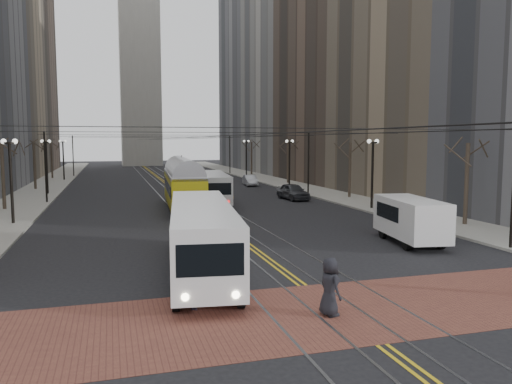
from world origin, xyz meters
TOP-DOWN VIEW (x-y plane):
  - ground at (0.00, 0.00)m, footprint 260.00×260.00m
  - sidewalk_left at (-15.00, 45.00)m, footprint 5.00×140.00m
  - sidewalk_right at (15.00, 45.00)m, footprint 5.00×140.00m
  - crosswalk_band at (0.00, -4.00)m, footprint 25.00×6.00m
  - streetcar_rails at (0.00, 45.00)m, footprint 4.80×130.00m
  - centre_lines at (0.00, 45.00)m, footprint 0.42×130.00m
  - building_left_far at (-25.50, 86.00)m, footprint 16.00×20.00m
  - building_right_mid at (25.50, 46.00)m, footprint 16.00×20.00m
  - building_right_midfar at (27.50, 66.00)m, footprint 20.00×20.00m
  - building_right_far at (25.50, 86.00)m, footprint 16.00×20.00m
  - clock_tower at (0.00, 102.00)m, footprint 12.00×12.00m
  - lamp_posts at (-0.00, 28.75)m, footprint 27.60×57.20m
  - street_trees at (0.00, 35.25)m, footprint 31.68×53.28m
  - trolley_wires at (0.00, 34.83)m, footprint 25.96×120.00m
  - transit_bus at (-3.50, 2.08)m, footprint 4.04×12.22m
  - streetcar at (-1.32, 23.31)m, footprint 3.56×14.22m
  - rear_bus at (1.80, 25.73)m, footprint 3.49×10.85m
  - cargo_van at (8.82, 5.00)m, footprint 3.06×5.98m
  - sedan_grey at (9.91, 26.62)m, footprint 2.27×4.84m
  - sedan_silver at (10.04, 42.58)m, footprint 1.84×4.24m
  - pedestrian_a at (-0.41, -4.39)m, footprint 0.76×1.03m
  - pedestrian_d at (-4.59, -2.54)m, footprint 0.63×1.02m

SIDE VIEW (x-z plane):
  - ground at x=0.00m, z-range 0.00..0.00m
  - streetcar_rails at x=0.00m, z-range 0.00..0.01m
  - crosswalk_band at x=0.00m, z-range 0.00..0.01m
  - centre_lines at x=0.00m, z-range 0.01..0.01m
  - sidewalk_left at x=-15.00m, z-range 0.00..0.15m
  - sidewalk_right at x=15.00m, z-range 0.00..0.15m
  - sedan_silver at x=10.04m, z-range 0.00..1.36m
  - pedestrian_d at x=-4.59m, z-range 0.01..1.55m
  - sedan_grey at x=9.91m, z-range 0.00..1.60m
  - pedestrian_a at x=-0.41m, z-range 0.01..1.94m
  - cargo_van at x=8.82m, z-range 0.00..2.52m
  - rear_bus at x=1.80m, z-range 0.00..2.78m
  - transit_bus at x=-3.50m, z-range 0.00..3.00m
  - streetcar at x=-1.32m, z-range 0.00..3.32m
  - street_trees at x=0.00m, z-range 0.00..5.60m
  - lamp_posts at x=0.00m, z-range 0.00..5.60m
  - trolley_wires at x=0.00m, z-range 0.47..7.07m
  - building_right_mid at x=25.50m, z-range 0.00..34.00m
  - building_left_far at x=-25.50m, z-range 0.00..40.00m
  - building_right_far at x=25.50m, z-range 0.00..40.00m
  - building_right_midfar at x=27.50m, z-range 0.00..52.00m
  - clock_tower at x=0.00m, z-range 2.96..68.96m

